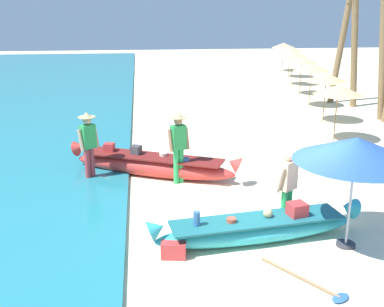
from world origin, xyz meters
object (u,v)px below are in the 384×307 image
(patio_umbrella_large, at_px, (356,150))
(person_vendor_assistant, at_px, (88,142))
(person_tourist_customer, at_px, (288,184))
(palm_tree_far_behind, at_px, (350,1))
(boat_cyan_foreground, at_px, (258,228))
(cooler_box, at_px, (174,248))
(paddle, at_px, (313,284))
(boat_red_midground, at_px, (153,165))
(person_vendor_hatted, at_px, (178,143))

(patio_umbrella_large, bearing_deg, person_vendor_assistant, 141.47)
(person_tourist_customer, relative_size, palm_tree_far_behind, 0.29)
(boat_cyan_foreground, distance_m, person_vendor_assistant, 5.22)
(cooler_box, relative_size, paddle, 0.30)
(person_vendor_assistant, height_order, patio_umbrella_large, patio_umbrella_large)
(boat_red_midground, height_order, paddle, boat_red_midground)
(cooler_box, bearing_deg, paddle, -19.95)
(boat_red_midground, distance_m, person_vendor_assistant, 1.81)
(palm_tree_far_behind, relative_size, cooler_box, 12.82)
(cooler_box, distance_m, paddle, 2.51)
(boat_red_midground, distance_m, palm_tree_far_behind, 13.54)
(patio_umbrella_large, bearing_deg, boat_cyan_foreground, 166.93)
(boat_cyan_foreground, distance_m, palm_tree_far_behind, 15.45)
(person_vendor_hatted, bearing_deg, cooler_box, -96.18)
(person_vendor_hatted, bearing_deg, boat_cyan_foreground, -69.19)
(boat_cyan_foreground, distance_m, person_vendor_hatted, 3.63)
(palm_tree_far_behind, xyz_separation_m, paddle, (-6.67, -14.58, -4.51))
(boat_cyan_foreground, relative_size, person_vendor_hatted, 2.34)
(person_vendor_hatted, bearing_deg, paddle, -69.88)
(paddle, bearing_deg, person_vendor_hatted, 110.12)
(paddle, bearing_deg, person_tourist_customer, 85.05)
(boat_cyan_foreground, bearing_deg, patio_umbrella_large, -13.07)
(boat_cyan_foreground, xyz_separation_m, boat_red_midground, (-1.91, 3.90, 0.04))
(cooler_box, bearing_deg, palm_tree_far_behind, 65.25)
(person_vendor_assistant, distance_m, cooler_box, 4.64)
(person_vendor_hatted, relative_size, cooler_box, 4.14)
(patio_umbrella_large, height_order, cooler_box, patio_umbrella_large)
(cooler_box, bearing_deg, person_vendor_assistant, 123.23)
(boat_cyan_foreground, xyz_separation_m, person_vendor_hatted, (-1.26, 3.31, 0.81))
(boat_red_midground, distance_m, person_vendor_hatted, 1.16)
(person_vendor_assistant, bearing_deg, patio_umbrella_large, -38.53)
(patio_umbrella_large, relative_size, cooler_box, 4.98)
(person_vendor_hatted, height_order, paddle, person_vendor_hatted)
(boat_red_midground, height_order, palm_tree_far_behind, palm_tree_far_behind)
(paddle, bearing_deg, patio_umbrella_large, 47.98)
(person_tourist_customer, bearing_deg, palm_tree_far_behind, 62.48)
(person_vendor_assistant, height_order, paddle, person_vendor_assistant)
(paddle, bearing_deg, boat_red_midground, 114.00)
(boat_red_midground, height_order, person_tourist_customer, person_tourist_customer)
(boat_red_midground, relative_size, person_vendor_assistant, 2.50)
(person_vendor_assistant, bearing_deg, boat_cyan_foreground, -46.61)
(person_tourist_customer, relative_size, patio_umbrella_large, 0.75)
(person_vendor_hatted, xyz_separation_m, paddle, (1.80, -4.91, -1.05))
(boat_cyan_foreground, relative_size, paddle, 2.89)
(person_vendor_assistant, bearing_deg, boat_red_midground, 5.26)
(boat_cyan_foreground, relative_size, cooler_box, 9.69)
(boat_cyan_foreground, height_order, palm_tree_far_behind, palm_tree_far_behind)
(boat_cyan_foreground, height_order, person_vendor_assistant, person_vendor_assistant)
(boat_cyan_foreground, xyz_separation_m, person_vendor_assistant, (-3.54, 3.75, 0.79))
(palm_tree_far_behind, bearing_deg, person_tourist_customer, -117.52)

